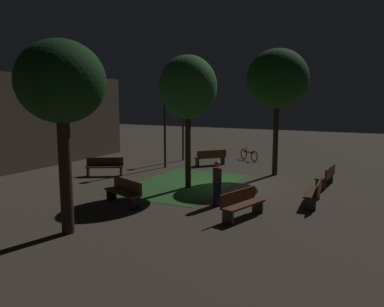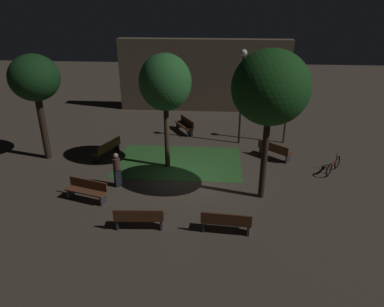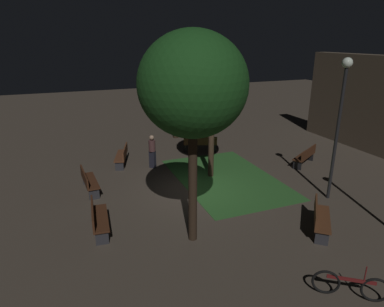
# 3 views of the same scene
# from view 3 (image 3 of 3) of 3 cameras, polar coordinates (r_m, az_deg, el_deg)

# --- Properties ---
(ground_plane) EXTENTS (60.00, 60.00, 0.00)m
(ground_plane) POSITION_cam_3_polar(r_m,az_deg,el_deg) (13.71, 1.02, -6.38)
(ground_plane) COLOR #473D33
(grass_lawn) EXTENTS (6.31, 4.04, 0.01)m
(grass_lawn) POSITION_cam_3_polar(r_m,az_deg,el_deg) (14.98, 5.79, -4.18)
(grass_lawn) COLOR #2D6028
(grass_lawn) RESTS_ON ground
(bench_near_trees) EXTENTS (1.83, 0.59, 0.88)m
(bench_near_trees) POSITION_cam_3_polar(r_m,az_deg,el_deg) (14.10, -17.22, -4.40)
(bench_near_trees) COLOR #422314
(bench_near_trees) RESTS_ON ground
(bench_lawn_edge) EXTENTS (1.83, 0.62, 0.88)m
(bench_lawn_edge) POSITION_cam_3_polar(r_m,az_deg,el_deg) (11.26, -15.74, -10.44)
(bench_lawn_edge) COLOR #422314
(bench_lawn_edge) RESTS_ON ground
(bench_back_row) EXTENTS (1.12, 1.85, 0.88)m
(bench_back_row) POSITION_cam_3_polar(r_m,az_deg,el_deg) (18.20, 1.42, 1.75)
(bench_back_row) COLOR brown
(bench_back_row) RESTS_ON ground
(bench_front_left) EXTENTS (1.86, 0.98, 0.88)m
(bench_front_left) POSITION_cam_3_polar(r_m,az_deg,el_deg) (16.70, -11.73, -0.27)
(bench_front_left) COLOR brown
(bench_front_left) RESTS_ON ground
(bench_front_right) EXTENTS (1.33, 1.79, 0.88)m
(bench_front_right) POSITION_cam_3_polar(r_m,az_deg,el_deg) (17.18, 18.74, -0.35)
(bench_front_right) COLOR #422314
(bench_front_right) RESTS_ON ground
(bench_path_side) EXTENTS (1.68, 1.53, 0.88)m
(bench_path_side) POSITION_cam_3_polar(r_m,az_deg,el_deg) (11.61, 20.88, -10.07)
(bench_path_side) COLOR #512D19
(bench_path_side) RESTS_ON ground
(tree_near_wall) EXTENTS (2.96, 2.96, 6.15)m
(tree_near_wall) POSITION_cam_3_polar(r_m,az_deg,el_deg) (9.05, 0.14, 11.42)
(tree_near_wall) COLOR #2D2116
(tree_near_wall) RESTS_ON ground
(tree_left_canopy) EXTENTS (2.40, 2.40, 5.54)m
(tree_left_canopy) POSITION_cam_3_polar(r_m,az_deg,el_deg) (14.10, 3.50, 12.15)
(tree_left_canopy) COLOR #38281C
(tree_left_canopy) RESTS_ON ground
(tree_tall_center) EXTENTS (2.40, 2.40, 5.35)m
(tree_tall_center) POSITION_cam_3_polar(r_m,az_deg,el_deg) (20.24, -2.96, 14.08)
(tree_tall_center) COLOR #2D2116
(tree_tall_center) RESTS_ON ground
(lamp_post_plaza_west) EXTENTS (0.36, 0.36, 5.27)m
(lamp_post_plaza_west) POSITION_cam_3_polar(r_m,az_deg,el_deg) (13.12, 23.93, 6.97)
(lamp_post_plaza_west) COLOR black
(lamp_post_plaza_west) RESTS_ON ground
(bicycle) EXTENTS (1.08, 1.45, 0.93)m
(bicycle) POSITION_cam_3_polar(r_m,az_deg,el_deg) (9.30, 25.30, -19.63)
(bicycle) COLOR black
(bicycle) RESTS_ON ground
(pedestrian) EXTENTS (0.34, 0.34, 1.61)m
(pedestrian) POSITION_cam_3_polar(r_m,az_deg,el_deg) (15.93, -6.78, 0.47)
(pedestrian) COLOR black
(pedestrian) RESTS_ON ground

